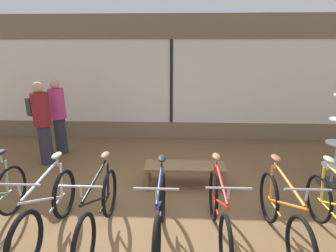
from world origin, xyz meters
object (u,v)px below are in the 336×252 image
(bicycle_center, at_px, (160,216))
(bicycle_center_right, at_px, (218,214))
(bicycle_right, at_px, (282,216))
(customer_near_rack, at_px, (42,121))
(bicycle_center_left, at_px, (99,212))
(display_bench, at_px, (185,169))
(customer_by_window, at_px, (58,115))
(bicycle_left, at_px, (48,212))

(bicycle_center, bearing_deg, bicycle_center_right, 3.90)
(bicycle_right, distance_m, customer_near_rack, 4.70)
(bicycle_center_left, height_order, customer_near_rack, customer_near_rack)
(display_bench, bearing_deg, bicycle_center_left, -128.67)
(customer_near_rack, height_order, customer_by_window, customer_near_rack)
(bicycle_left, distance_m, bicycle_center_right, 2.15)
(bicycle_center_left, xyz_separation_m, customer_near_rack, (-1.81, 2.24, 0.56))
(bicycle_left, bearing_deg, customer_by_window, 110.92)
(bicycle_right, relative_size, display_bench, 1.24)
(bicycle_left, distance_m, customer_near_rack, 2.61)
(display_bench, relative_size, customer_by_window, 0.80)
(bicycle_left, height_order, bicycle_right, bicycle_right)
(bicycle_center_right, relative_size, bicycle_right, 1.01)
(bicycle_center_left, distance_m, display_bench, 1.78)
(bicycle_center_left, bearing_deg, bicycle_left, -177.29)
(customer_by_window, bearing_deg, bicycle_center_right, -41.06)
(bicycle_center_right, bearing_deg, bicycle_right, -0.41)
(bicycle_left, relative_size, display_bench, 1.22)
(bicycle_center_left, relative_size, customer_by_window, 1.01)
(bicycle_center_left, distance_m, bicycle_right, 2.28)
(bicycle_center_left, xyz_separation_m, bicycle_center_right, (1.51, 0.00, 0.01))
(bicycle_center_left, distance_m, bicycle_center, 0.78)
(bicycle_center_right, height_order, customer_near_rack, customer_near_rack)
(bicycle_right, relative_size, customer_by_window, 1.00)
(bicycle_center_left, distance_m, customer_near_rack, 2.94)
(bicycle_center_right, bearing_deg, bicycle_left, -179.17)
(bicycle_center_left, relative_size, bicycle_center_right, 1.00)
(bicycle_left, height_order, display_bench, bicycle_left)
(customer_near_rack, relative_size, customer_by_window, 1.00)
(bicycle_right, bearing_deg, bicycle_center_left, 179.87)
(bicycle_center, relative_size, customer_by_window, 0.97)
(bicycle_left, relative_size, bicycle_center_right, 0.98)
(bicycle_center_left, bearing_deg, customer_near_rack, 128.99)
(bicycle_center_left, relative_size, display_bench, 1.25)
(bicycle_right, height_order, customer_by_window, customer_by_window)
(bicycle_right, bearing_deg, bicycle_center, -178.33)
(bicycle_center_left, xyz_separation_m, bicycle_right, (2.28, -0.00, 0.01))
(customer_by_window, bearing_deg, display_bench, -26.74)
(customer_by_window, bearing_deg, bicycle_left, -69.08)
(bicycle_center_left, bearing_deg, bicycle_center_right, 0.02)
(bicycle_left, relative_size, bicycle_center_left, 0.98)
(bicycle_left, bearing_deg, bicycle_center_right, 0.83)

